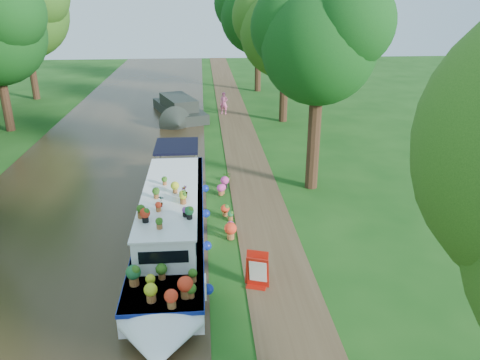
% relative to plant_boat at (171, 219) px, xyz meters
% --- Properties ---
extents(ground, '(100.00, 100.00, 0.00)m').
position_rel_plant_boat_xyz_m(ground, '(2.25, 1.51, -0.85)').
color(ground, '#154611').
rests_on(ground, ground).
extents(canal_water, '(10.00, 100.00, 0.02)m').
position_rel_plant_boat_xyz_m(canal_water, '(-3.75, 1.51, -0.84)').
color(canal_water, black).
rests_on(canal_water, ground).
extents(towpath, '(2.20, 100.00, 0.03)m').
position_rel_plant_boat_xyz_m(towpath, '(3.45, 1.51, -0.84)').
color(towpath, '#4B3823').
rests_on(towpath, ground).
extents(plant_boat, '(2.29, 13.52, 2.28)m').
position_rel_plant_boat_xyz_m(plant_boat, '(0.00, 0.00, 0.00)').
color(plant_boat, white).
rests_on(plant_boat, canal_water).
extents(tree_near_overhang, '(5.52, 5.28, 8.99)m').
position_rel_plant_boat_xyz_m(tree_near_overhang, '(6.04, 4.58, 5.75)').
color(tree_near_overhang, black).
rests_on(tree_near_overhang, ground).
extents(tree_near_mid, '(6.90, 6.60, 9.40)m').
position_rel_plant_boat_xyz_m(tree_near_mid, '(6.73, 16.59, 5.58)').
color(tree_near_mid, black).
rests_on(tree_near_mid, ground).
extents(tree_near_far, '(7.59, 7.26, 10.30)m').
position_rel_plant_boat_xyz_m(tree_near_far, '(6.23, 27.60, 6.20)').
color(tree_near_far, black).
rests_on(tree_near_far, ground).
extents(tree_far_d, '(8.05, 7.70, 10.85)m').
position_rel_plant_boat_xyz_m(tree_far_d, '(-12.77, 25.61, 6.55)').
color(tree_far_d, black).
rests_on(tree_far_d, ground).
extents(second_boat, '(4.30, 8.14, 1.48)m').
position_rel_plant_boat_xyz_m(second_boat, '(-0.50, 18.21, -0.25)').
color(second_boat, black).
rests_on(second_boat, canal_water).
extents(sandwich_board, '(0.72, 0.72, 1.07)m').
position_rel_plant_boat_xyz_m(sandwich_board, '(2.70, -3.09, -0.34)').
color(sandwich_board, '#B2180C').
rests_on(sandwich_board, towpath).
extents(pedestrian_pink, '(0.67, 0.54, 1.60)m').
position_rel_plant_boat_xyz_m(pedestrian_pink, '(2.75, 18.81, -0.02)').
color(pedestrian_pink, '#D8598C').
rests_on(pedestrian_pink, towpath).
extents(verge_plant, '(0.52, 0.48, 0.47)m').
position_rel_plant_boat_xyz_m(verge_plant, '(2.30, 5.60, -0.62)').
color(verge_plant, '#3A6C20').
rests_on(verge_plant, ground).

